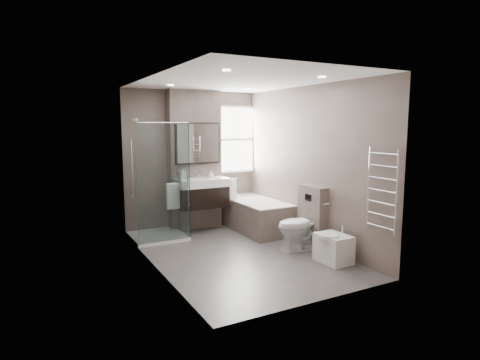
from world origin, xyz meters
TOP-DOWN VIEW (x-y plane):
  - room at (0.00, 0.00)m, footprint 2.70×3.90m
  - vanity_pier at (0.00, 1.77)m, footprint 1.00×0.25m
  - vanity at (0.00, 1.43)m, footprint 0.95×0.47m
  - mirror_cabinet at (0.00, 1.61)m, footprint 0.86×0.08m
  - towel_left at (-0.56, 1.40)m, footprint 0.24×0.06m
  - towel_right at (0.56, 1.40)m, footprint 0.24×0.06m
  - shower_enclosure at (-0.75, 1.35)m, footprint 0.90×0.90m
  - bathtub at (0.92, 1.10)m, footprint 0.75×1.60m
  - window at (0.90, 1.88)m, footprint 0.98×0.06m
  - toilet at (0.97, -0.28)m, footprint 0.82×0.52m
  - cistern_box at (1.21, -0.25)m, footprint 0.19×0.55m
  - bidet at (1.01, -0.97)m, footprint 0.43×0.51m
  - towel_radiator at (1.25, -1.60)m, footprint 0.03×0.49m
  - soap_bottle_a at (-0.34, 1.48)m, footprint 0.09×0.10m
  - soap_bottle_b at (0.20, 1.48)m, footprint 0.10×0.10m

SIDE VIEW (x-z plane):
  - bidet at x=1.01m, z-range -0.05..0.48m
  - bathtub at x=0.92m, z-range 0.03..0.60m
  - toilet at x=0.97m, z-range 0.00..0.80m
  - shower_enclosure at x=-0.75m, z-range -0.51..1.49m
  - cistern_box at x=1.21m, z-range 0.00..1.00m
  - towel_left at x=-0.56m, z-range 0.50..0.94m
  - towel_right at x=0.56m, z-range 0.50..0.94m
  - vanity at x=0.00m, z-range 0.41..1.07m
  - soap_bottle_b at x=0.20m, z-range 1.00..1.13m
  - soap_bottle_a at x=-0.34m, z-range 1.00..1.21m
  - towel_radiator at x=1.25m, z-range 0.57..1.67m
  - room at x=0.00m, z-range -0.05..2.65m
  - vanity_pier at x=0.00m, z-range 0.00..2.60m
  - mirror_cabinet at x=0.00m, z-range 1.25..2.01m
  - window at x=0.90m, z-range 1.01..2.34m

